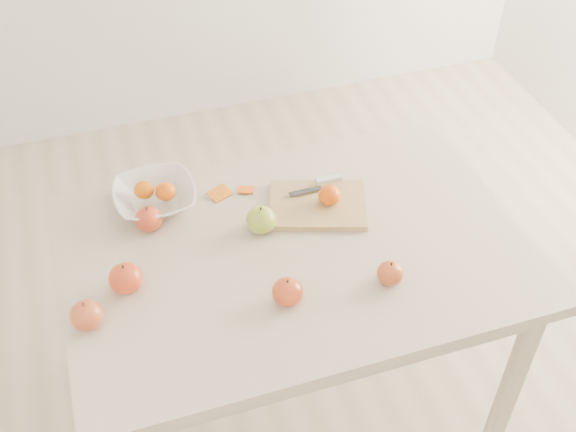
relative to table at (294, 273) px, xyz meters
name	(u,v)px	position (x,y,z in m)	size (l,w,h in m)	color
ground	(293,405)	(0.00, 0.00, -0.65)	(3.50, 3.50, 0.00)	#C6B293
table	(294,273)	(0.00, 0.00, 0.00)	(1.20, 0.80, 0.75)	beige
cutting_board	(318,205)	(0.11, 0.13, 0.11)	(0.26, 0.19, 0.02)	tan
board_tangerine	(330,195)	(0.14, 0.12, 0.14)	(0.06, 0.06, 0.05)	#D65307
fruit_bowl	(155,197)	(-0.31, 0.28, 0.13)	(0.23, 0.23, 0.06)	silver
bowl_tangerine_near	(144,190)	(-0.34, 0.29, 0.15)	(0.06, 0.06, 0.05)	#D55F07
bowl_tangerine_far	(166,191)	(-0.28, 0.27, 0.15)	(0.06, 0.06, 0.05)	#C75207
orange_peel_a	(220,195)	(-0.13, 0.26, 0.10)	(0.06, 0.04, 0.00)	#D4610F
orange_peel_b	(246,190)	(-0.06, 0.26, 0.10)	(0.04, 0.04, 0.00)	#E85B10
paring_knife	(325,181)	(0.16, 0.20, 0.12)	(0.17, 0.04, 0.01)	white
apple_green	(261,220)	(-0.06, 0.09, 0.14)	(0.08, 0.08, 0.07)	#669621
apple_red_b	(126,278)	(-0.44, -0.01, 0.14)	(0.08, 0.08, 0.08)	maroon
apple_red_a	(149,219)	(-0.34, 0.19, 0.13)	(0.07, 0.07, 0.07)	maroon
apple_red_d	(87,315)	(-0.54, -0.09, 0.13)	(0.08, 0.08, 0.07)	maroon
apple_red_c	(288,292)	(-0.07, -0.17, 0.13)	(0.08, 0.08, 0.07)	#A71A0D
apple_red_e	(390,273)	(0.19, -0.18, 0.13)	(0.07, 0.07, 0.06)	#A02212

